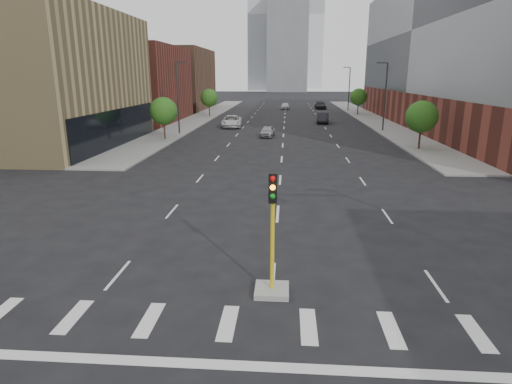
# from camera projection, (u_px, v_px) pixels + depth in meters

# --- Properties ---
(sidewalk_left_far) EXTENTS (5.00, 92.00, 0.15)m
(sidewalk_left_far) POSITION_uv_depth(u_px,v_px,m) (203.00, 116.00, 78.71)
(sidewalk_left_far) COLOR gray
(sidewalk_left_far) RESTS_ON ground
(sidewalk_right_far) EXTENTS (5.00, 92.00, 0.15)m
(sidewalk_right_far) POSITION_uv_depth(u_px,v_px,m) (368.00, 118.00, 76.63)
(sidewalk_right_far) COLOR gray
(sidewalk_right_far) RESTS_ON ground
(building_left_mid) EXTENTS (20.00, 24.00, 14.00)m
(building_left_mid) POSITION_uv_depth(u_px,v_px,m) (23.00, 79.00, 45.04)
(building_left_mid) COLOR tan
(building_left_mid) RESTS_ON ground
(building_left_far_a) EXTENTS (20.00, 22.00, 12.00)m
(building_left_far_a) POSITION_uv_depth(u_px,v_px,m) (118.00, 84.00, 70.31)
(building_left_far_a) COLOR brown
(building_left_far_a) RESTS_ON ground
(building_left_far_b) EXTENTS (20.00, 24.00, 13.00)m
(building_left_far_b) POSITION_uv_depth(u_px,v_px,m) (162.00, 79.00, 95.18)
(building_left_far_b) COLOR brown
(building_left_far_b) RESTS_ON ground
(building_right_main) EXTENTS (24.00, 70.00, 22.00)m
(building_right_main) POSITION_uv_depth(u_px,v_px,m) (498.00, 49.00, 59.27)
(building_right_main) COLOR brown
(building_right_main) RESTS_ON ground
(tower_left) EXTENTS (22.00, 22.00, 70.00)m
(tower_left) POSITION_uv_depth(u_px,v_px,m) (272.00, 17.00, 209.39)
(tower_left) COLOR #B2B7BC
(tower_left) RESTS_ON ground
(tower_right) EXTENTS (20.00, 20.00, 80.00)m
(tower_right) POSITION_uv_depth(u_px,v_px,m) (306.00, 16.00, 245.29)
(tower_right) COLOR #B2B7BC
(tower_right) RESTS_ON ground
(tower_mid) EXTENTS (18.00, 18.00, 44.00)m
(tower_mid) POSITION_uv_depth(u_px,v_px,m) (288.00, 42.00, 193.05)
(tower_mid) COLOR slate
(tower_mid) RESTS_ON ground
(median_traffic_signal) EXTENTS (1.20, 1.20, 4.40)m
(median_traffic_signal) POSITION_uv_depth(u_px,v_px,m) (272.00, 268.00, 14.88)
(median_traffic_signal) COLOR #999993
(median_traffic_signal) RESTS_ON ground
(streetlight_right_a) EXTENTS (1.60, 0.22, 9.07)m
(streetlight_right_a) POSITION_uv_depth(u_px,v_px,m) (385.00, 94.00, 57.16)
(streetlight_right_a) COLOR #2D2D30
(streetlight_right_a) RESTS_ON ground
(streetlight_right_b) EXTENTS (1.60, 0.22, 9.07)m
(streetlight_right_b) POSITION_uv_depth(u_px,v_px,m) (349.00, 87.00, 90.82)
(streetlight_right_b) COLOR #2D2D30
(streetlight_right_b) RESTS_ON ground
(streetlight_left) EXTENTS (1.60, 0.22, 9.07)m
(streetlight_left) POSITION_uv_depth(u_px,v_px,m) (178.00, 95.00, 54.21)
(streetlight_left) COLOR #2D2D30
(streetlight_left) RESTS_ON ground
(tree_left_near) EXTENTS (3.20, 3.20, 4.85)m
(tree_left_near) POSITION_uv_depth(u_px,v_px,m) (163.00, 111.00, 49.87)
(tree_left_near) COLOR #382619
(tree_left_near) RESTS_ON ground
(tree_left_far) EXTENTS (3.20, 3.20, 4.85)m
(tree_left_far) POSITION_uv_depth(u_px,v_px,m) (209.00, 98.00, 78.72)
(tree_left_far) COLOR #382619
(tree_left_far) RESTS_ON ground
(tree_right_near) EXTENTS (3.20, 3.20, 4.85)m
(tree_right_near) POSITION_uv_depth(u_px,v_px,m) (422.00, 117.00, 43.12)
(tree_right_near) COLOR #382619
(tree_right_near) RESTS_ON ground
(tree_right_far) EXTENTS (3.20, 3.20, 4.85)m
(tree_right_far) POSITION_uv_depth(u_px,v_px,m) (359.00, 97.00, 81.59)
(tree_right_far) COLOR #382619
(tree_right_far) RESTS_ON ground
(car_near_left) EXTENTS (1.90, 4.08, 1.35)m
(car_near_left) POSITION_uv_depth(u_px,v_px,m) (267.00, 131.00, 53.27)
(car_near_left) COLOR #A1A0A5
(car_near_left) RESTS_ON ground
(car_mid_right) EXTENTS (2.20, 5.32, 1.71)m
(car_mid_right) POSITION_uv_depth(u_px,v_px,m) (323.00, 118.00, 68.22)
(car_mid_right) COLOR black
(car_mid_right) RESTS_ON ground
(car_far_left) EXTENTS (3.24, 6.28, 1.69)m
(car_far_left) POSITION_uv_depth(u_px,v_px,m) (232.00, 121.00, 62.95)
(car_far_left) COLOR silver
(car_far_left) RESTS_ON ground
(car_deep_right) EXTENTS (2.37, 5.66, 1.63)m
(car_deep_right) POSITION_uv_depth(u_px,v_px,m) (320.00, 105.00, 96.60)
(car_deep_right) COLOR black
(car_deep_right) RESTS_ON ground
(car_distant) EXTENTS (2.01, 4.42, 1.47)m
(car_distant) POSITION_uv_depth(u_px,v_px,m) (285.00, 106.00, 95.42)
(car_distant) COLOR silver
(car_distant) RESTS_ON ground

